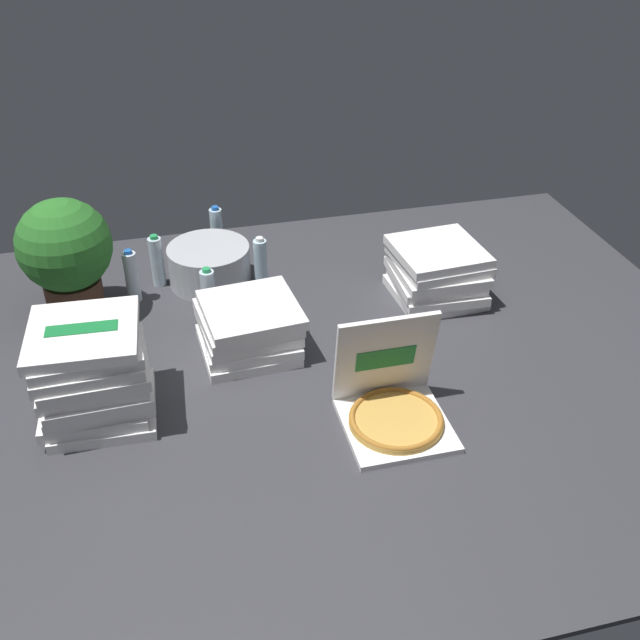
{
  "coord_description": "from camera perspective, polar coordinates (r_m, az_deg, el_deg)",
  "views": [
    {
      "loc": [
        -0.5,
        -2.12,
        1.68
      ],
      "look_at": [
        0.06,
        0.1,
        0.14
      ],
      "focal_mm": 41.96,
      "sensor_mm": 36.0,
      "label": 1
    }
  ],
  "objects": [
    {
      "name": "ground_plane",
      "position": [
        2.76,
        -0.7,
        -3.88
      ],
      "size": [
        3.2,
        2.4,
        0.02
      ],
      "primitive_type": "cube",
      "color": "#38383D"
    },
    {
      "name": "open_pizza_box",
      "position": [
        2.5,
        5.6,
        -6.47
      ],
      "size": [
        0.34,
        0.35,
        0.36
      ],
      "color": "white",
      "rests_on": "ground_plane"
    },
    {
      "name": "pizza_stack_right_far",
      "position": [
        2.81,
        -5.45,
        -0.55
      ],
      "size": [
        0.39,
        0.39,
        0.19
      ],
      "color": "white",
      "rests_on": "ground_plane"
    },
    {
      "name": "pizza_stack_center_far",
      "position": [
        3.14,
        8.91,
        3.61
      ],
      "size": [
        0.37,
        0.38,
        0.23
      ],
      "color": "white",
      "rests_on": "ground_plane"
    },
    {
      "name": "pizza_stack_left_far",
      "position": [
        2.56,
        -16.92,
        -3.84
      ],
      "size": [
        0.38,
        0.37,
        0.35
      ],
      "color": "white",
      "rests_on": "ground_plane"
    },
    {
      "name": "ice_bucket",
      "position": [
        3.26,
        -8.43,
        4.2
      ],
      "size": [
        0.35,
        0.35,
        0.17
      ],
      "primitive_type": "cylinder",
      "color": "#B7BABF",
      "rests_on": "ground_plane"
    },
    {
      "name": "water_bottle_0",
      "position": [
        3.18,
        -14.15,
        3.23
      ],
      "size": [
        0.06,
        0.06,
        0.24
      ],
      "color": "white",
      "rests_on": "ground_plane"
    },
    {
      "name": "water_bottle_1",
      "position": [
        3.47,
        -7.87,
        6.73
      ],
      "size": [
        0.06,
        0.06,
        0.24
      ],
      "color": "silver",
      "rests_on": "ground_plane"
    },
    {
      "name": "water_bottle_2",
      "position": [
        3.27,
        -12.33,
        4.41
      ],
      "size": [
        0.06,
        0.06,
        0.24
      ],
      "color": "silver",
      "rests_on": "ground_plane"
    },
    {
      "name": "water_bottle_3",
      "position": [
        3.18,
        -4.55,
        4.32
      ],
      "size": [
        0.06,
        0.06,
        0.24
      ],
      "color": "silver",
      "rests_on": "ground_plane"
    },
    {
      "name": "water_bottle_4",
      "position": [
        2.99,
        -8.49,
        1.88
      ],
      "size": [
        0.06,
        0.06,
        0.24
      ],
      "color": "silver",
      "rests_on": "ground_plane"
    },
    {
      "name": "potted_plant",
      "position": [
        3.07,
        -18.82,
        4.88
      ],
      "size": [
        0.37,
        0.37,
        0.5
      ],
      "color": "#513323",
      "rests_on": "ground_plane"
    }
  ]
}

